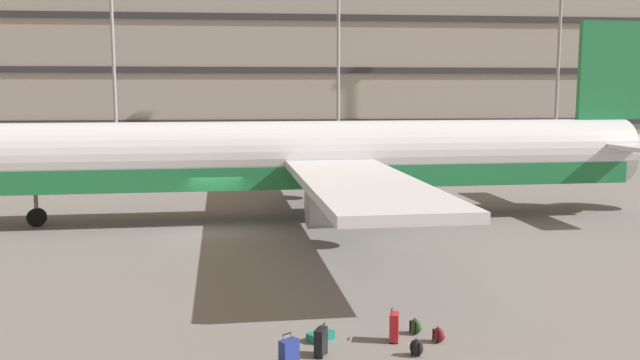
% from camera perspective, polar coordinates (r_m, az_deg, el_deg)
% --- Properties ---
extents(ground_plane, '(600.00, 600.00, 0.00)m').
position_cam_1_polar(ground_plane, '(32.94, -8.73, -4.18)').
color(ground_plane, slate).
extents(terminal_structure, '(138.78, 15.15, 17.80)m').
position_cam_1_polar(terminal_structure, '(85.43, -6.97, 9.06)').
color(terminal_structure, gray).
rests_on(terminal_structure, ground_plane).
extents(airliner, '(41.00, 33.25, 10.36)m').
position_cam_1_polar(airliner, '(34.92, -0.54, 1.83)').
color(airliner, silver).
rests_on(airliner, ground_plane).
extents(light_mast_left, '(1.80, 0.50, 20.17)m').
position_cam_1_polar(light_mast_left, '(74.13, -17.09, 11.22)').
color(light_mast_left, gray).
rests_on(light_mast_left, ground_plane).
extents(light_mast_center_left, '(1.80, 0.50, 21.16)m').
position_cam_1_polar(light_mast_center_left, '(73.35, 1.56, 11.98)').
color(light_mast_center_left, gray).
rests_on(light_mast_center_left, ground_plane).
extents(light_mast_center_right, '(1.80, 0.50, 25.95)m').
position_cam_1_polar(light_mast_center_right, '(80.38, 19.63, 12.93)').
color(light_mast_center_right, gray).
rests_on(light_mast_center_right, ground_plane).
extents(suitcase_orange, '(0.80, 0.72, 0.22)m').
position_cam_1_polar(suitcase_orange, '(18.64, 0.04, -13.04)').
color(suitcase_orange, '#147266').
rests_on(suitcase_orange, ground_plane).
extents(suitcase_black, '(0.39, 0.52, 0.84)m').
position_cam_1_polar(suitcase_black, '(17.53, 0.08, -13.46)').
color(suitcase_black, black).
rests_on(suitcase_black, ground_plane).
extents(suitcase_purple, '(0.34, 0.48, 0.90)m').
position_cam_1_polar(suitcase_purple, '(18.55, 6.28, -12.19)').
color(suitcase_purple, '#B21E23').
rests_on(suitcase_purple, ground_plane).
extents(suitcase_small, '(0.53, 0.49, 0.81)m').
position_cam_1_polar(suitcase_small, '(16.96, -2.63, -14.30)').
color(suitcase_small, navy).
rests_on(suitcase_small, ground_plane).
extents(backpack_upright, '(0.40, 0.42, 0.45)m').
position_cam_1_polar(backpack_upright, '(18.75, 10.01, -12.76)').
color(backpack_upright, maroon).
rests_on(backpack_upright, ground_plane).
extents(backpack_laid_flat, '(0.43, 0.40, 0.49)m').
position_cam_1_polar(backpack_laid_flat, '(17.77, 8.15, -13.84)').
color(backpack_laid_flat, black).
rests_on(backpack_laid_flat, ground_plane).
extents(backpack_large, '(0.42, 0.44, 0.47)m').
position_cam_1_polar(backpack_large, '(19.24, 8.09, -12.14)').
color(backpack_large, '#264C26').
rests_on(backpack_large, ground_plane).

